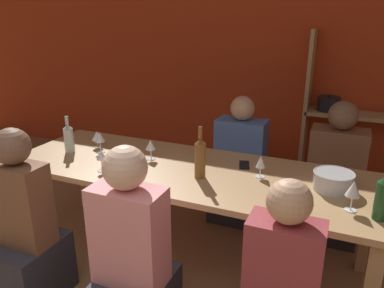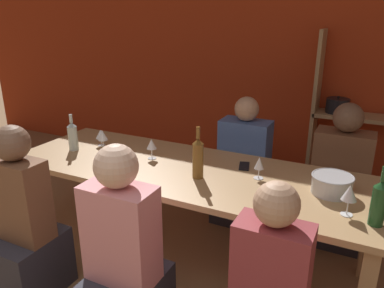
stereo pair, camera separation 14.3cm
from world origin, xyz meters
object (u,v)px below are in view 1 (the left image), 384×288
Objects in this scene: mixing_bowl at (333,180)px; wine_glass_white_f at (108,163)px; wine_glass_empty_a at (68,134)px; person_far_b at (240,174)px; wine_bottle_dark at (383,197)px; wine_bottle_amber at (69,138)px; cell_phone at (244,165)px; wine_bottle_green at (200,158)px; person_far_a at (333,187)px; wine_glass_white_b at (353,190)px; person_near_c at (27,239)px; dining_table at (187,178)px; wine_glass_white_a at (101,156)px; wine_glass_red_a at (97,136)px; wine_glass_white_c at (261,163)px; shelf_unit at (370,137)px; person_near_b at (132,274)px; wine_glass_white_d at (151,146)px; wine_glass_white_e at (100,138)px.

mixing_bowl is 1.63× the size of wine_glass_white_f.
mixing_bowl is at bearing 1.28° from wine_glass_empty_a.
person_far_b is at bearing 33.44° from wine_glass_empty_a.
wine_bottle_amber is at bearing 175.76° from wine_bottle_dark.
wine_bottle_green is at bearing -124.54° from cell_phone.
cell_phone is at bearing 165.28° from mixing_bowl.
wine_glass_empty_a reaches higher than wine_glass_white_f.
person_far_a reaches higher than wine_bottle_amber.
wine_glass_white_b reaches higher than wine_glass_white_f.
person_near_c is at bearing -72.24° from wine_bottle_amber.
wine_glass_white_a is (-0.52, -0.27, 0.19)m from dining_table.
wine_glass_red_a reaches higher than mixing_bowl.
cell_phone is (-0.15, 0.15, -0.10)m from wine_glass_white_c.
shelf_unit is 1.87m from wine_glass_white_b.
cell_phone is 0.14× the size of person_near_c.
shelf_unit is 2.81m from wine_bottle_amber.
mixing_bowl is 0.21× the size of person_near_b.
person_near_c is at bearing -128.95° from shelf_unit.
person_near_b is (-0.33, -1.02, -0.31)m from cell_phone.
shelf_unit is 1.70m from cell_phone.
wine_glass_white_c reaches higher than dining_table.
wine_bottle_amber is 1.50m from wine_glass_white_c.
person_near_b is 1.05× the size of person_far_b.
mixing_bowl is 1.44× the size of wine_glass_empty_a.
wine_bottle_dark is 2.09m from person_near_c.
person_far_b is 1.83m from person_near_c.
wine_glass_red_a is at bearing 33.99° from person_far_b.
wine_glass_white_b is (2.06, -0.13, 0.01)m from wine_bottle_amber.
wine_glass_white_f is 0.13× the size of person_near_b.
wine_glass_white_c is at bearing 4.74° from wine_bottle_amber.
wine_glass_white_f is at bearing -154.88° from wine_bottle_green.
wine_bottle_amber reaches higher than mixing_bowl.
person_far_b is (1.02, 0.69, -0.44)m from wine_glass_red_a.
wine_bottle_green is at bearing -12.63° from wine_glass_red_a.
wine_bottle_green is 1.21m from person_near_c.
wine_bottle_green is 0.49m from wine_glass_white_d.
wine_glass_white_b reaches higher than wine_glass_white_c.
person_far_b is at bearing 40.01° from wine_glass_white_e.
person_near_b is at bearing -46.47° from wine_glass_red_a.
person_near_c reaches higher than wine_bottle_amber.
cell_phone is (-0.72, 0.40, -0.12)m from wine_glass_white_b.
wine_glass_white_d is 0.42m from wine_glass_white_f.
dining_table is 0.87m from wine_glass_red_a.
wine_glass_white_e is (-1.98, -1.63, 0.23)m from shelf_unit.
person_near_c is (-1.72, -0.83, -0.36)m from mixing_bowl.
wine_bottle_dark is at bearing -9.39° from wine_glass_red_a.
person_far_b is at bearing 114.80° from wine_glass_white_c.
person_far_a reaches higher than wine_bottle_green.
shelf_unit is 0.90m from person_far_a.
wine_bottle_amber reaches higher than wine_glass_white_f.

